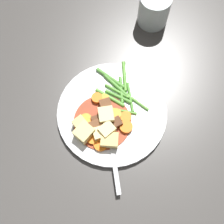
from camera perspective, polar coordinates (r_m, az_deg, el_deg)
name	(u,v)px	position (r m, az deg, el deg)	size (l,w,h in m)	color
ground_plane	(112,114)	(0.70, 0.00, -0.40)	(3.00, 3.00, 0.00)	#423F3D
dinner_plate	(112,113)	(0.69, 0.00, -0.20)	(0.26, 0.26, 0.01)	white
stew_sauce	(102,121)	(0.68, -2.04, -1.82)	(0.13, 0.13, 0.00)	#93381E
carrot_slice_0	(97,98)	(0.69, -2.83, 2.77)	(0.03, 0.03, 0.01)	orange
carrot_slice_1	(126,117)	(0.68, 2.70, -1.03)	(0.03, 0.03, 0.01)	orange
carrot_slice_2	(86,120)	(0.68, -5.06, -1.50)	(0.03, 0.03, 0.01)	orange
carrot_slice_3	(126,127)	(0.67, 2.76, -2.92)	(0.03, 0.03, 0.01)	orange
carrot_slice_4	(104,99)	(0.69, -1.51, 2.47)	(0.02, 0.02, 0.01)	orange
carrot_slice_5	(93,138)	(0.66, -3.71, -5.09)	(0.03, 0.03, 0.01)	orange
carrot_slice_6	(101,144)	(0.66, -2.23, -6.31)	(0.03, 0.03, 0.01)	orange
carrot_slice_7	(115,115)	(0.68, 0.61, -0.56)	(0.03, 0.03, 0.01)	orange
potato_chunk_0	(80,124)	(0.67, -6.18, -2.32)	(0.03, 0.03, 0.03)	#DBBC6B
potato_chunk_1	(84,133)	(0.66, -5.42, -4.00)	(0.04, 0.03, 0.03)	#E5CC7A
potato_chunk_2	(99,134)	(0.66, -2.50, -4.20)	(0.03, 0.03, 0.02)	#EAD68C
potato_chunk_3	(109,140)	(0.65, -0.49, -5.49)	(0.03, 0.04, 0.03)	#DBBC6B
potato_chunk_4	(105,115)	(0.67, -1.38, -0.55)	(0.03, 0.03, 0.03)	#EAD68C
potato_chunk_5	(107,130)	(0.66, -0.97, -3.57)	(0.03, 0.03, 0.03)	#EAD68C
meat_chunk_0	(117,122)	(0.67, 0.93, -2.04)	(0.02, 0.02, 0.02)	#56331E
meat_chunk_1	(95,127)	(0.66, -3.26, -2.90)	(0.03, 0.03, 0.02)	brown
meat_chunk_2	(97,121)	(0.67, -2.88, -1.66)	(0.02, 0.02, 0.02)	#56331E
meat_chunk_3	(105,106)	(0.68, -1.46, 1.20)	(0.02, 0.03, 0.02)	brown
green_bean_0	(110,98)	(0.69, -0.40, 2.81)	(0.01, 0.01, 0.08)	#599E38
green_bean_1	(116,85)	(0.71, 0.71, 5.21)	(0.01, 0.01, 0.07)	#4C8E33
green_bean_2	(125,76)	(0.72, 2.44, 6.92)	(0.01, 0.01, 0.08)	#599E38
green_bean_3	(137,102)	(0.69, 4.92, 1.96)	(0.01, 0.01, 0.06)	#66AD42
green_bean_4	(130,97)	(0.70, 3.55, 2.91)	(0.01, 0.01, 0.07)	#4C8E33
green_bean_5	(110,78)	(0.72, -0.33, 6.60)	(0.01, 0.01, 0.08)	#4C8E33
green_bean_6	(121,90)	(0.70, 1.80, 4.32)	(0.01, 0.01, 0.07)	#4C8E33
green_bean_7	(119,97)	(0.70, 1.31, 2.98)	(0.01, 0.01, 0.07)	#4C8E33
green_bean_8	(120,110)	(0.68, 1.58, 0.31)	(0.01, 0.01, 0.08)	#599E38
green_bean_9	(117,91)	(0.70, 0.97, 4.07)	(0.01, 0.01, 0.07)	#599E38
fork	(113,152)	(0.66, 0.15, -7.71)	(0.12, 0.14, 0.00)	silver
water_glass	(154,9)	(0.80, 8.15, 19.14)	(0.08, 0.08, 0.09)	silver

